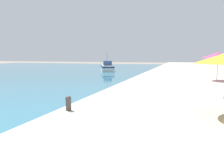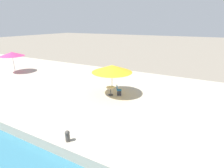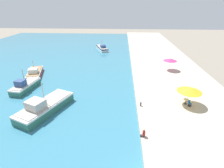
% 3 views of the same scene
% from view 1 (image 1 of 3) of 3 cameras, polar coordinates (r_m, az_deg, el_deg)
% --- Properties ---
extents(quay_promenade, '(16.00, 90.00, 0.70)m').
position_cam_1_polar(quay_promenade, '(35.01, 20.75, 1.76)').
color(quay_promenade, '#BCB29E').
rests_on(quay_promenade, ground_plane).
extents(fishing_boat_distant, '(4.85, 8.04, 3.33)m').
position_cam_1_polar(fishing_boat_distant, '(47.87, -1.11, 3.86)').
color(fishing_boat_distant, silver).
rests_on(fishing_boat_distant, water_basin).
extents(cafe_umbrella_white, '(2.94, 2.94, 2.64)m').
position_cam_1_polar(cafe_umbrella_white, '(25.58, 23.07, 6.09)').
color(cafe_umbrella_white, '#B7B7B7').
rests_on(cafe_umbrella_white, quay_promenade).
extents(mooring_bollard, '(0.26, 0.26, 0.65)m').
position_cam_1_polar(mooring_bollard, '(11.11, -9.93, -4.21)').
color(mooring_bollard, '#4C4742').
rests_on(mooring_bollard, quay_promenade).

